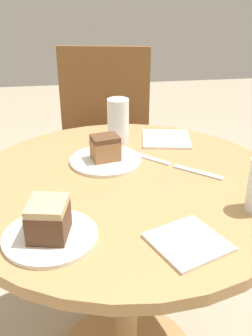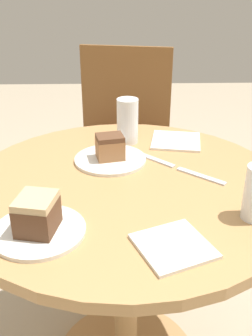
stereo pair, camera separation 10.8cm
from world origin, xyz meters
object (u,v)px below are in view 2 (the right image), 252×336
Objects in this scene: plate_near at (110,159)px; cake_slice_far at (37,214)px; glass_lemonade at (127,123)px; plate_far at (39,231)px; chair at (121,145)px; cake_slice_near at (110,147)px.

cake_slice_far is at bearing -112.85° from plate_near.
glass_lemonade is (0.06, 0.15, 0.06)m from plate_near.
plate_far is 1.99× the size of cake_slice_far.
chair is 1.12m from cake_slice_far.
plate_near is 0.40m from cake_slice_far.
chair is 4.37× the size of plate_near.
plate_near is 1.45× the size of glass_lemonade.
cake_slice_near is 0.89× the size of cake_slice_far.
cake_slice_far is 0.56m from glass_lemonade.
plate_far is 0.40m from cake_slice_near.
cake_slice_far is at bearing -112.32° from glass_lemonade.
cake_slice_far is (-0.16, -0.37, 0.00)m from cake_slice_near.
cake_slice_near reaches higher than plate_far.
chair reaches higher than plate_far.
chair is at bearing 91.64° from glass_lemonade.
glass_lemonade is at bearing 67.68° from plate_far.
cake_slice_far is at bearing -89.30° from chair.
glass_lemonade is at bearing 69.00° from plate_near.
cake_slice_far is (-0.16, -0.37, 0.05)m from plate_near.
cake_slice_far is (-0.20, -1.06, 0.30)m from chair.
plate_far is at bearing -112.85° from plate_near.
plate_far is 2.24× the size of cake_slice_near.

